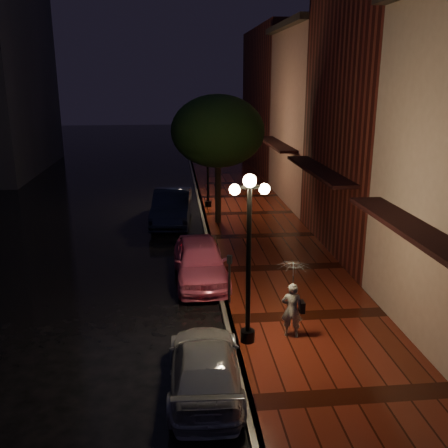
# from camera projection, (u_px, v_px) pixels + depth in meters

# --- Properties ---
(ground) EXTENTS (120.00, 120.00, 0.00)m
(ground) POSITION_uv_depth(u_px,v_px,m) (217.00, 274.00, 17.48)
(ground) COLOR black
(ground) RESTS_ON ground
(sidewalk) EXTENTS (4.50, 60.00, 0.15)m
(sidewalk) POSITION_uv_depth(u_px,v_px,m) (280.00, 269.00, 17.68)
(sidewalk) COLOR #48170C
(sidewalk) RESTS_ON ground
(curb) EXTENTS (0.25, 60.00, 0.15)m
(curb) POSITION_uv_depth(u_px,v_px,m) (217.00, 272.00, 17.46)
(curb) COLOR #595451
(curb) RESTS_ON ground
(storefront_mid) EXTENTS (5.00, 8.00, 11.00)m
(storefront_mid) POSITION_uv_depth(u_px,v_px,m) (399.00, 109.00, 18.54)
(storefront_mid) COLOR #511914
(storefront_mid) RESTS_ON ground
(storefront_far) EXTENTS (5.00, 8.00, 9.00)m
(storefront_far) POSITION_uv_depth(u_px,v_px,m) (331.00, 119.00, 26.46)
(storefront_far) COLOR #8C5951
(storefront_far) RESTS_ON ground
(storefront_extra) EXTENTS (5.00, 12.00, 10.00)m
(storefront_extra) POSITION_uv_depth(u_px,v_px,m) (289.00, 102.00, 35.87)
(storefront_extra) COLOR #511914
(storefront_extra) RESTS_ON ground
(streetlamp_near) EXTENTS (0.96, 0.36, 4.31)m
(streetlamp_near) POSITION_uv_depth(u_px,v_px,m) (249.00, 250.00, 12.01)
(streetlamp_near) COLOR black
(streetlamp_near) RESTS_ON sidewalk
(streetlamp_far) EXTENTS (0.96, 0.36, 4.31)m
(streetlamp_far) POSITION_uv_depth(u_px,v_px,m) (208.00, 160.00, 25.38)
(streetlamp_far) COLOR black
(streetlamp_far) RESTS_ON sidewalk
(street_tree) EXTENTS (4.16, 4.16, 5.80)m
(street_tree) POSITION_uv_depth(u_px,v_px,m) (218.00, 133.00, 22.07)
(street_tree) COLOR black
(street_tree) RESTS_ON sidewalk
(pink_car) EXTENTS (1.83, 4.25, 1.43)m
(pink_car) POSITION_uv_depth(u_px,v_px,m) (200.00, 261.00, 16.66)
(pink_car) COLOR #F0628E
(pink_car) RESTS_ON ground
(navy_car) EXTENTS (2.05, 4.91, 1.58)m
(navy_car) POSITION_uv_depth(u_px,v_px,m) (172.00, 207.00, 23.41)
(navy_car) COLOR black
(navy_car) RESTS_ON ground
(silver_car) EXTENTS (1.72, 3.93, 1.12)m
(silver_car) POSITION_uv_depth(u_px,v_px,m) (205.00, 366.00, 10.84)
(silver_car) COLOR #9D9DA4
(silver_car) RESTS_ON ground
(woman_with_umbrella) EXTENTS (0.85, 0.87, 2.05)m
(woman_with_umbrella) POSITION_uv_depth(u_px,v_px,m) (293.00, 287.00, 12.60)
(woman_with_umbrella) COLOR white
(woman_with_umbrella) RESTS_ON sidewalk
(parking_meter) EXTENTS (0.16, 0.14, 1.49)m
(parking_meter) POSITION_uv_depth(u_px,v_px,m) (229.00, 274.00, 14.65)
(parking_meter) COLOR black
(parking_meter) RESTS_ON sidewalk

